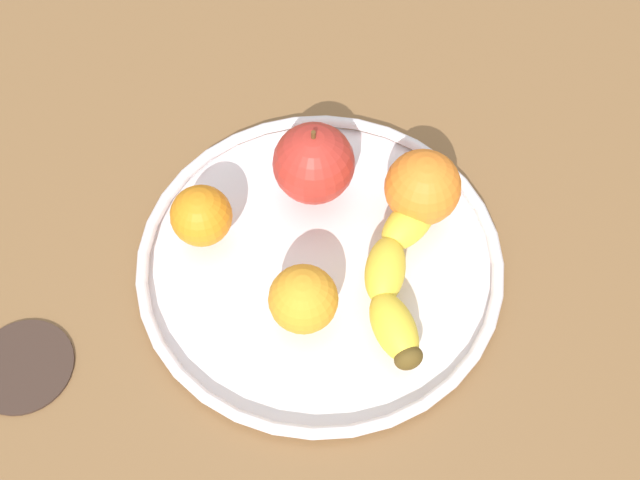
% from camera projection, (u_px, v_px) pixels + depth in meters
% --- Properties ---
extents(ground_plane, '(1.15, 1.15, 0.04)m').
position_uv_depth(ground_plane, '(320.00, 274.00, 0.80)').
color(ground_plane, brown).
extents(fruit_bowl, '(0.36, 0.36, 0.02)m').
position_uv_depth(fruit_bowl, '(320.00, 260.00, 0.77)').
color(fruit_bowl, white).
rests_on(fruit_bowl, ground_plane).
extents(banana, '(0.19, 0.08, 0.04)m').
position_uv_depth(banana, '(397.00, 275.00, 0.73)').
color(banana, yellow).
rests_on(banana, fruit_bowl).
extents(apple, '(0.08, 0.08, 0.09)m').
position_uv_depth(apple, '(314.00, 163.00, 0.77)').
color(apple, '#B32C23').
rests_on(apple, fruit_bowl).
extents(orange_front_right, '(0.06, 0.06, 0.06)m').
position_uv_depth(orange_front_right, '(305.00, 300.00, 0.70)').
color(orange_front_right, orange).
rests_on(orange_front_right, fruit_bowl).
extents(orange_back_right, '(0.06, 0.06, 0.06)m').
position_uv_depth(orange_back_right, '(202.00, 215.00, 0.75)').
color(orange_back_right, orange).
rests_on(orange_back_right, fruit_bowl).
extents(orange_back_left, '(0.07, 0.07, 0.07)m').
position_uv_depth(orange_back_left, '(423.00, 187.00, 0.76)').
color(orange_back_left, orange).
rests_on(orange_back_left, fruit_bowl).
extents(ambient_coaster, '(0.09, 0.09, 0.01)m').
position_uv_depth(ambient_coaster, '(23.00, 366.00, 0.72)').
color(ambient_coaster, '#39271F').
rests_on(ambient_coaster, ground_plane).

